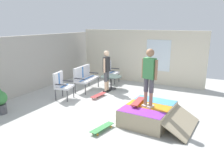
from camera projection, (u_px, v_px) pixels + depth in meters
name	position (u px, v px, depth m)	size (l,w,h in m)	color
ground_plane	(114.00, 110.00, 7.50)	(12.00, 12.00, 0.10)	#B2B2AD
back_wall_cinderblock	(25.00, 65.00, 8.94)	(9.00, 0.20, 2.30)	#ADA89E
house_facade	(140.00, 56.00, 10.64)	(0.23, 6.00, 2.46)	beige
skate_ramp	(149.00, 114.00, 6.44)	(1.71, 2.00, 0.49)	tan
patio_bench	(85.00, 76.00, 9.42)	(1.29, 0.65, 1.02)	#38383D
patio_chair_near_house	(110.00, 70.00, 10.65)	(0.65, 0.58, 1.02)	#38383D
patio_chair_by_wall	(61.00, 83.00, 8.29)	(0.72, 0.67, 1.02)	#38383D
patio_table	(111.00, 80.00, 9.62)	(0.90, 0.90, 0.57)	#38383D
person_watching	(107.00, 68.00, 9.10)	(0.48, 0.25, 1.71)	black
person_skater	(149.00, 74.00, 6.05)	(0.30, 0.47, 1.63)	silver
skateboard_by_bench	(98.00, 95.00, 8.61)	(0.81, 0.27, 0.10)	#B23838
skateboard_spare	(102.00, 128.00, 5.92)	(0.82, 0.34, 0.10)	#3F8C4C
skateboard_on_ramp	(138.00, 101.00, 6.47)	(0.81, 0.24, 0.10)	#B23838
potted_plant	(0.00, 100.00, 6.96)	(0.44, 0.44, 0.92)	#515156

